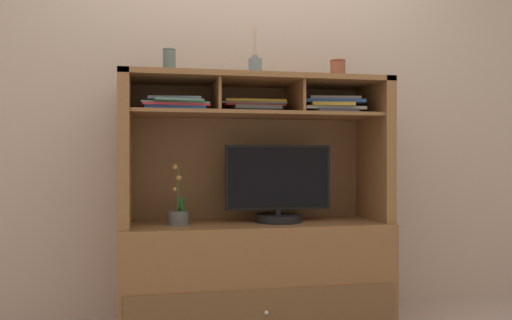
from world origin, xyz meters
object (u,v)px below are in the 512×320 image
media_console (256,246)px  potted_orchid (178,216)px  tv_monitor (278,189)px  ceramic_vase (169,61)px  diffuser_bottle (255,68)px  accent_vase (338,70)px  magazine_stack_right (175,105)px  magazine_stack_left (253,107)px  magazine_stack_centre (331,106)px

media_console → potted_orchid: 0.48m
tv_monitor → ceramic_vase: bearing=-179.8°
diffuser_bottle → accent_vase: 0.49m
potted_orchid → accent_vase: bearing=0.7°
magazine_stack_right → diffuser_bottle: 0.52m
diffuser_bottle → magazine_stack_left: bearing=105.9°
magazine_stack_left → magazine_stack_right: size_ratio=1.01×
ceramic_vase → tv_monitor: bearing=0.2°
diffuser_bottle → ceramic_vase: 0.50m
media_console → accent_vase: bearing=-1.7°
ceramic_vase → accent_vase: (0.99, 0.01, -0.01)m
magazine_stack_left → magazine_stack_centre: magazine_stack_centre is taller
magazine_stack_left → diffuser_bottle: 0.23m
diffuser_bottle → potted_orchid: bearing=-174.6°
potted_orchid → ceramic_vase: bearing=175.6°
diffuser_bottle → accent_vase: bearing=-3.6°
magazine_stack_left → ceramic_vase: 0.54m
magazine_stack_right → tv_monitor: bearing=3.5°
accent_vase → potted_orchid: bearing=-179.3°
media_console → ceramic_vase: (-0.49, -0.02, 1.05)m
magazine_stack_centre → ceramic_vase: 0.97m
ceramic_vase → magazine_stack_right: bearing=-50.7°
magazine_stack_centre → ceramic_vase: size_ratio=2.65×
media_console → tv_monitor: media_console is taller
magazine_stack_centre → accent_vase: accent_vase is taller
potted_orchid → diffuser_bottle: bearing=5.4°
magazine_stack_right → diffuser_bottle: diffuser_bottle is taller
tv_monitor → magazine_stack_right: (-0.59, -0.04, 0.47)m
tv_monitor → diffuser_bottle: 0.72m
magazine_stack_right → magazine_stack_centre: bearing=1.9°
magazine_stack_centre → diffuser_bottle: (-0.45, 0.04, 0.22)m
potted_orchid → magazine_stack_left: (0.44, 0.07, 0.62)m
media_console → magazine_stack_left: size_ratio=4.01×
potted_orchid → media_console: bearing=3.3°
media_console → ceramic_vase: bearing=-177.5°
ceramic_vase → accent_vase: size_ratio=1.19×
accent_vase → diffuser_bottle: bearing=176.4°
media_console → ceramic_vase: ceramic_vase is taller
magazine_stack_right → ceramic_vase: 0.25m
potted_orchid → diffuser_bottle: 0.96m
magazine_stack_left → magazine_stack_right: bearing=-168.0°
media_console → magazine_stack_centre: 0.93m
magazine_stack_right → accent_vase: bearing=2.5°
media_console → magazine_stack_centre: bearing=-3.3°
potted_orchid → magazine_stack_right: (-0.02, -0.03, 0.61)m
media_console → ceramic_vase: 1.16m
tv_monitor → accent_vase: bearing=0.9°
magazine_stack_left → accent_vase: (0.50, -0.06, 0.23)m
tv_monitor → diffuser_bottle: size_ratio=2.07×
potted_orchid → magazine_stack_left: bearing=8.7°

